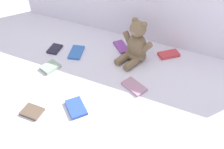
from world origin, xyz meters
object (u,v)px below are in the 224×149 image
object	(u,v)px
book_case_0	(76,52)
book_case_2	(134,87)
book_case_4	(121,47)
book_case_3	(169,54)
book_case_5	(32,112)
book_case_6	(76,108)
book_case_7	(50,67)
book_case_1	(55,49)
teddy_bear	(136,45)

from	to	relation	value
book_case_0	book_case_2	world-z (taller)	book_case_0
book_case_4	book_case_3	bearing A→B (deg)	-38.51
book_case_2	book_case_0	bearing A→B (deg)	-81.74
book_case_0	book_case_4	xyz separation A→B (m)	(0.24, 0.18, -0.00)
book_case_5	book_case_6	xyz separation A→B (m)	(0.19, 0.11, 0.00)
book_case_0	book_case_6	bearing A→B (deg)	-74.68
book_case_0	book_case_7	distance (m)	0.21
book_case_4	book_case_7	bearing A→B (deg)	-176.58
book_case_1	teddy_bear	bearing A→B (deg)	-171.72
book_case_4	book_case_7	size ratio (longest dim) A/B	1.30
book_case_2	book_case_3	distance (m)	0.38
book_case_2	book_case_6	size ratio (longest dim) A/B	1.06
book_case_3	book_case_5	xyz separation A→B (m)	(-0.50, -0.74, -0.00)
teddy_bear	book_case_3	distance (m)	0.24
book_case_1	book_case_3	bearing A→B (deg)	-166.62
book_case_1	book_case_6	size ratio (longest dim) A/B	0.81
book_case_5	book_case_3	bearing A→B (deg)	144.74
book_case_2	book_case_7	world-z (taller)	book_case_7
book_case_3	book_case_4	world-z (taller)	book_case_3
teddy_bear	book_case_1	distance (m)	0.54
book_case_4	book_case_6	xyz separation A→B (m)	(-0.01, -0.58, 0.00)
book_case_4	book_case_7	xyz separation A→B (m)	(-0.31, -0.37, 0.00)
book_case_1	book_case_6	bearing A→B (deg)	129.10
teddy_bear	book_case_5	world-z (taller)	teddy_bear
book_case_7	book_case_0	bearing A→B (deg)	89.62
book_case_1	book_case_4	world-z (taller)	same
book_case_2	book_case_3	size ratio (longest dim) A/B	1.04
book_case_3	book_case_7	world-z (taller)	same
book_case_6	book_case_1	bearing A→B (deg)	-93.94
book_case_2	book_case_1	bearing A→B (deg)	-75.31
book_case_1	book_case_3	xyz separation A→B (m)	(0.70, 0.25, 0.00)
book_case_4	book_case_0	bearing A→B (deg)	169.38
book_case_0	book_case_7	bearing A→B (deg)	-123.83
teddy_bear	book_case_5	size ratio (longest dim) A/B	2.67
teddy_bear	book_case_3	xyz separation A→B (m)	(0.18, 0.12, -0.09)
book_case_2	book_case_7	bearing A→B (deg)	-58.53
book_case_3	book_case_5	world-z (taller)	book_case_3
teddy_bear	book_case_2	bearing A→B (deg)	-51.09
book_case_0	book_case_5	size ratio (longest dim) A/B	1.34
book_case_1	book_case_0	bearing A→B (deg)	-176.31
book_case_1	book_case_5	size ratio (longest dim) A/B	1.01
book_case_2	book_case_5	distance (m)	0.55
teddy_bear	book_case_7	bearing A→B (deg)	-125.34
book_case_0	book_case_5	world-z (taller)	same
book_case_2	book_case_6	bearing A→B (deg)	-13.42
book_case_7	book_case_1	bearing A→B (deg)	134.32
book_case_0	book_case_3	world-z (taller)	book_case_3
book_case_1	book_case_2	bearing A→B (deg)	163.06
book_case_2	book_case_5	xyz separation A→B (m)	(-0.40, -0.38, 0.00)
teddy_bear	book_case_6	world-z (taller)	teddy_bear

